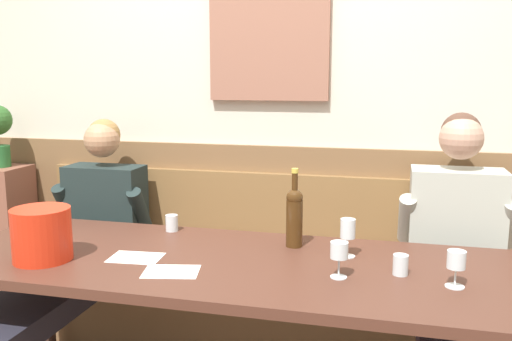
{
  "coord_description": "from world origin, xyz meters",
  "views": [
    {
      "loc": [
        0.63,
        -1.88,
        1.47
      ],
      "look_at": [
        0.05,
        0.45,
        1.05
      ],
      "focal_mm": 38.25,
      "sensor_mm": 36.0,
      "label": 1
    }
  ],
  "objects_px": {
    "dining_table": "(226,277)",
    "water_tumbler_right": "(172,223)",
    "person_center_left_seat": "(70,253)",
    "wine_glass_left_end": "(32,222)",
    "wall_bench": "(264,299)",
    "wine_bottle_amber_mid": "(294,215)",
    "wine_glass_right_end": "(348,231)",
    "wine_glass_center_front": "(339,252)",
    "water_tumbler_left": "(401,265)",
    "person_left_seat": "(462,277)",
    "ice_bucket": "(42,234)",
    "wine_glass_center_rear": "(456,262)"
  },
  "relations": [
    {
      "from": "ice_bucket",
      "to": "wine_glass_center_rear",
      "type": "distance_m",
      "value": 1.6
    },
    {
      "from": "dining_table",
      "to": "wall_bench",
      "type": "bearing_deg",
      "value": 90.0
    },
    {
      "from": "wine_glass_right_end",
      "to": "wall_bench",
      "type": "bearing_deg",
      "value": 132.44
    },
    {
      "from": "wine_glass_right_end",
      "to": "wine_glass_left_end",
      "type": "bearing_deg",
      "value": -172.61
    },
    {
      "from": "wine_bottle_amber_mid",
      "to": "water_tumbler_right",
      "type": "relative_size",
      "value": 4.41
    },
    {
      "from": "wine_glass_center_front",
      "to": "water_tumbler_right",
      "type": "height_order",
      "value": "wine_glass_center_front"
    },
    {
      "from": "dining_table",
      "to": "wine_bottle_amber_mid",
      "type": "bearing_deg",
      "value": 45.25
    },
    {
      "from": "dining_table",
      "to": "wine_glass_center_front",
      "type": "xyz_separation_m",
      "value": [
        0.47,
        -0.09,
        0.17
      ]
    },
    {
      "from": "wine_glass_center_rear",
      "to": "water_tumbler_left",
      "type": "distance_m",
      "value": 0.21
    },
    {
      "from": "wine_bottle_amber_mid",
      "to": "wine_glass_left_end",
      "type": "bearing_deg",
      "value": -166.96
    },
    {
      "from": "water_tumbler_right",
      "to": "wine_glass_center_front",
      "type": "bearing_deg",
      "value": -26.95
    },
    {
      "from": "water_tumbler_right",
      "to": "wine_bottle_amber_mid",
      "type": "bearing_deg",
      "value": -8.76
    },
    {
      "from": "person_center_left_seat",
      "to": "wine_bottle_amber_mid",
      "type": "relative_size",
      "value": 3.63
    },
    {
      "from": "wine_glass_center_front",
      "to": "wine_glass_left_end",
      "type": "relative_size",
      "value": 0.92
    },
    {
      "from": "ice_bucket",
      "to": "wine_bottle_amber_mid",
      "type": "bearing_deg",
      "value": 23.87
    },
    {
      "from": "person_left_seat",
      "to": "water_tumbler_left",
      "type": "bearing_deg",
      "value": -128.56
    },
    {
      "from": "wine_glass_left_end",
      "to": "water_tumbler_left",
      "type": "distance_m",
      "value": 1.57
    },
    {
      "from": "wine_glass_center_front",
      "to": "wine_glass_right_end",
      "type": "height_order",
      "value": "wine_glass_right_end"
    },
    {
      "from": "wall_bench",
      "to": "wine_glass_center_rear",
      "type": "xyz_separation_m",
      "value": [
        0.87,
        -0.76,
        0.54
      ]
    },
    {
      "from": "water_tumbler_left",
      "to": "dining_table",
      "type": "bearing_deg",
      "value": 179.56
    },
    {
      "from": "water_tumbler_right",
      "to": "wine_glass_center_rear",
      "type": "bearing_deg",
      "value": -18.59
    },
    {
      "from": "wine_bottle_amber_mid",
      "to": "wine_glass_right_end",
      "type": "bearing_deg",
      "value": -19.47
    },
    {
      "from": "person_center_left_seat",
      "to": "wine_glass_center_front",
      "type": "relative_size",
      "value": 9.21
    },
    {
      "from": "wine_glass_center_front",
      "to": "water_tumbler_left",
      "type": "relative_size",
      "value": 1.76
    },
    {
      "from": "wine_bottle_amber_mid",
      "to": "water_tumbler_left",
      "type": "distance_m",
      "value": 0.52
    },
    {
      "from": "wall_bench",
      "to": "ice_bucket",
      "type": "relative_size",
      "value": 11.33
    },
    {
      "from": "wine_glass_left_end",
      "to": "wine_glass_right_end",
      "type": "relative_size",
      "value": 0.93
    },
    {
      "from": "wall_bench",
      "to": "person_center_left_seat",
      "type": "bearing_deg",
      "value": -157.11
    },
    {
      "from": "wine_bottle_amber_mid",
      "to": "wine_glass_center_front",
      "type": "bearing_deg",
      "value": -55.76
    },
    {
      "from": "wine_glass_right_end",
      "to": "water_tumbler_left",
      "type": "bearing_deg",
      "value": -37.6
    },
    {
      "from": "person_left_seat",
      "to": "ice_bucket",
      "type": "height_order",
      "value": "person_left_seat"
    },
    {
      "from": "person_center_left_seat",
      "to": "water_tumbler_left",
      "type": "height_order",
      "value": "person_center_left_seat"
    },
    {
      "from": "wine_glass_left_end",
      "to": "water_tumbler_right",
      "type": "bearing_deg",
      "value": 34.83
    },
    {
      "from": "wall_bench",
      "to": "person_left_seat",
      "type": "bearing_deg",
      "value": -20.39
    },
    {
      "from": "wall_bench",
      "to": "dining_table",
      "type": "relative_size",
      "value": 1.13
    },
    {
      "from": "wall_bench",
      "to": "water_tumbler_left",
      "type": "height_order",
      "value": "wall_bench"
    },
    {
      "from": "wall_bench",
      "to": "person_left_seat",
      "type": "distance_m",
      "value": 1.07
    },
    {
      "from": "wine_glass_left_end",
      "to": "wine_glass_center_front",
      "type": "bearing_deg",
      "value": -3.06
    },
    {
      "from": "wall_bench",
      "to": "dining_table",
      "type": "height_order",
      "value": "wall_bench"
    },
    {
      "from": "person_center_left_seat",
      "to": "water_tumbler_right",
      "type": "height_order",
      "value": "person_center_left_seat"
    },
    {
      "from": "wine_glass_center_front",
      "to": "water_tumbler_right",
      "type": "bearing_deg",
      "value": 153.05
    },
    {
      "from": "wine_bottle_amber_mid",
      "to": "wine_glass_left_end",
      "type": "relative_size",
      "value": 2.34
    },
    {
      "from": "wine_glass_right_end",
      "to": "water_tumbler_right",
      "type": "distance_m",
      "value": 0.87
    },
    {
      "from": "dining_table",
      "to": "water_tumbler_right",
      "type": "xyz_separation_m",
      "value": [
        -0.38,
        0.34,
        0.11
      ]
    },
    {
      "from": "wine_glass_center_front",
      "to": "wall_bench",
      "type": "bearing_deg",
      "value": 121.16
    },
    {
      "from": "wine_glass_center_front",
      "to": "water_tumbler_left",
      "type": "bearing_deg",
      "value": 21.26
    },
    {
      "from": "person_center_left_seat",
      "to": "ice_bucket",
      "type": "relative_size",
      "value": 5.36
    },
    {
      "from": "person_center_left_seat",
      "to": "wine_glass_left_end",
      "type": "relative_size",
      "value": 8.47
    },
    {
      "from": "wine_glass_center_rear",
      "to": "wine_glass_center_front",
      "type": "bearing_deg",
      "value": -178.98
    },
    {
      "from": "person_left_seat",
      "to": "person_center_left_seat",
      "type": "bearing_deg",
      "value": -179.04
    }
  ]
}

